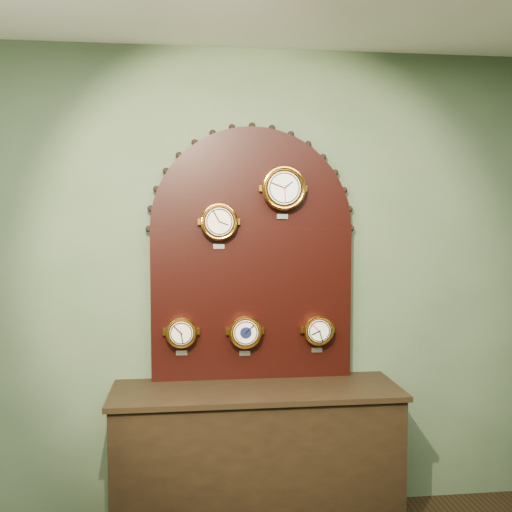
{
  "coord_description": "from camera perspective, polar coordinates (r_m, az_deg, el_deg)",
  "views": [
    {
      "loc": [
        -0.39,
        -1.01,
        1.79
      ],
      "look_at": [
        0.0,
        2.25,
        1.58
      ],
      "focal_mm": 41.03,
      "sensor_mm": 36.0,
      "label": 1
    }
  ],
  "objects": [
    {
      "name": "roman_clock",
      "position": [
        3.4,
        -3.63,
        3.35
      ],
      "size": [
        0.22,
        0.08,
        0.27
      ],
      "color": "orange",
      "rests_on": "display_board"
    },
    {
      "name": "tide_clock",
      "position": [
        3.55,
        6.08,
        -7.2
      ],
      "size": [
        0.18,
        0.08,
        0.23
      ],
      "color": "orange",
      "rests_on": "display_board"
    },
    {
      "name": "display_board",
      "position": [
        3.49,
        -0.39,
        0.97
      ],
      "size": [
        1.26,
        0.06,
        1.53
      ],
      "color": "black",
      "rests_on": "shop_counter"
    },
    {
      "name": "barometer",
      "position": [
        3.48,
        -1.05,
        -7.4
      ],
      "size": [
        0.2,
        0.08,
        0.25
      ],
      "color": "orange",
      "rests_on": "display_board"
    },
    {
      "name": "shop_counter",
      "position": [
        3.55,
        0.04,
        -19.41
      ],
      "size": [
        1.6,
        0.5,
        0.8
      ],
      "primitive_type": "cube",
      "color": "black",
      "rests_on": "ground_plane"
    },
    {
      "name": "arabic_clock",
      "position": [
        3.44,
        2.7,
        6.61
      ],
      "size": [
        0.26,
        0.08,
        0.31
      ],
      "color": "orange",
      "rests_on": "display_board"
    },
    {
      "name": "hygrometer",
      "position": [
        3.46,
        -7.29,
        -7.39
      ],
      "size": [
        0.18,
        0.08,
        0.23
      ],
      "color": "orange",
      "rests_on": "display_board"
    },
    {
      "name": "wall_back",
      "position": [
        3.55,
        -0.47,
        -2.64
      ],
      "size": [
        4.0,
        0.0,
        4.0
      ],
      "primitive_type": "plane",
      "rotation": [
        1.57,
        0.0,
        0.0
      ],
      "color": "#455A3D",
      "rests_on": "ground"
    }
  ]
}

